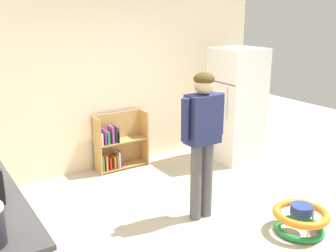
{
  "coord_description": "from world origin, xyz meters",
  "views": [
    {
      "loc": [
        -2.49,
        -3.04,
        2.36
      ],
      "look_at": [
        -0.12,
        0.6,
        1.06
      ],
      "focal_mm": 42.44,
      "sensor_mm": 36.0,
      "label": 1
    }
  ],
  "objects_px": {
    "refrigerator": "(237,105)",
    "baby_walker": "(300,219)",
    "bookshelf": "(117,145)",
    "standing_person": "(203,132)"
  },
  "relations": [
    {
      "from": "refrigerator",
      "to": "baby_walker",
      "type": "xyz_separation_m",
      "value": [
        -0.93,
        -2.08,
        -0.73
      ]
    },
    {
      "from": "baby_walker",
      "to": "refrigerator",
      "type": "bearing_deg",
      "value": 65.88
    },
    {
      "from": "bookshelf",
      "to": "baby_walker",
      "type": "height_order",
      "value": "bookshelf"
    },
    {
      "from": "bookshelf",
      "to": "standing_person",
      "type": "relative_size",
      "value": 0.5
    },
    {
      "from": "standing_person",
      "to": "baby_walker",
      "type": "relative_size",
      "value": 2.83
    },
    {
      "from": "bookshelf",
      "to": "standing_person",
      "type": "distance_m",
      "value": 2.01
    },
    {
      "from": "refrigerator",
      "to": "standing_person",
      "type": "distance_m",
      "value": 2.05
    },
    {
      "from": "bookshelf",
      "to": "baby_walker",
      "type": "bearing_deg",
      "value": -72.67
    },
    {
      "from": "standing_person",
      "to": "baby_walker",
      "type": "distance_m",
      "value": 1.42
    },
    {
      "from": "refrigerator",
      "to": "baby_walker",
      "type": "distance_m",
      "value": 2.4
    }
  ]
}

